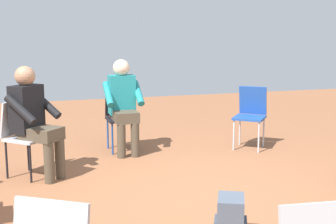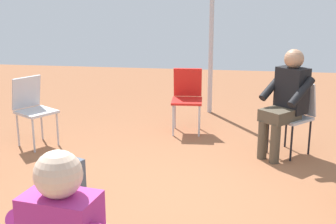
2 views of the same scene
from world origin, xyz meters
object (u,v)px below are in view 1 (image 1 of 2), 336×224
at_px(chair_southeast, 251,113).
at_px(backpack_near_laptop_user, 231,222).
at_px(person_in_black, 34,116).
at_px(person_in_teal, 123,101).
at_px(chair_northeast, 23,133).
at_px(chair_east, 121,114).

xyz_separation_m(chair_southeast, backpack_near_laptop_user, (-2.62, 1.51, -0.34)).
height_order(person_in_black, person_in_teal, same).
relative_size(chair_northeast, person_in_black, 0.69).
height_order(person_in_teal, backpack_near_laptop_user, person_in_teal).
height_order(person_in_black, backpack_near_laptop_user, person_in_black).
bearing_deg(chair_east, person_in_teal, 90.00).
bearing_deg(backpack_near_laptop_user, chair_northeast, 34.06).
bearing_deg(chair_southeast, chair_east, 25.48).
relative_size(person_in_black, person_in_teal, 1.00).
distance_m(chair_east, person_in_black, 1.51).
bearing_deg(chair_east, chair_northeast, 32.57).
relative_size(chair_northeast, chair_southeast, 1.00).
bearing_deg(chair_southeast, person_in_teal, 30.76).
xyz_separation_m(chair_east, backpack_near_laptop_user, (-3.05, -0.22, -0.34)).
xyz_separation_m(chair_southeast, chair_east, (0.43, 1.74, 0.00)).
relative_size(chair_northeast, person_in_teal, 0.69).
distance_m(chair_east, backpack_near_laptop_user, 3.08).
bearing_deg(chair_northeast, backpack_near_laptop_user, 77.30).
height_order(chair_east, backpack_near_laptop_user, chair_east).
height_order(chair_southeast, chair_east, same).
height_order(chair_northeast, person_in_teal, person_in_teal).
xyz_separation_m(chair_east, person_in_teal, (-0.17, -0.00, 0.20)).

